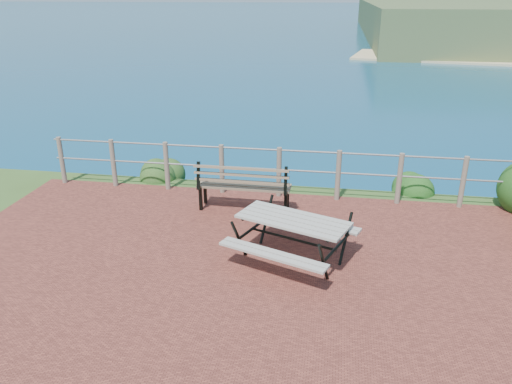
% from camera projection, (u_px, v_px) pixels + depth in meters
% --- Properties ---
extents(ground, '(10.00, 7.00, 0.12)m').
position_uv_depth(ground, '(250.00, 287.00, 6.92)').
color(ground, brown).
rests_on(ground, ground).
extents(ocean, '(1200.00, 1200.00, 0.00)m').
position_uv_depth(ocean, '(340.00, 2.00, 189.96)').
color(ocean, '#12566F').
rests_on(ocean, ground).
extents(safety_railing, '(9.40, 0.10, 1.00)m').
position_uv_depth(safety_railing, '(279.00, 169.00, 9.77)').
color(safety_railing, '#6B5B4C').
rests_on(safety_railing, ground).
extents(picnic_table, '(1.77, 1.34, 0.69)m').
position_uv_depth(picnic_table, '(293.00, 235.00, 7.43)').
color(picnic_table, '#9A958A').
rests_on(picnic_table, ground).
extents(park_bench, '(1.72, 0.45, 0.97)m').
position_uv_depth(park_bench, '(244.00, 178.00, 9.12)').
color(park_bench, brown).
rests_on(park_bench, ground).
extents(shrub_lip_west, '(0.84, 0.84, 0.60)m').
position_uv_depth(shrub_lip_west, '(158.00, 174.00, 11.19)').
color(shrub_lip_west, '#254B1C').
rests_on(shrub_lip_west, ground).
extents(shrub_lip_east, '(0.77, 0.77, 0.51)m').
position_uv_depth(shrub_lip_east, '(403.00, 187.00, 10.47)').
color(shrub_lip_east, '#1A4816').
rests_on(shrub_lip_east, ground).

